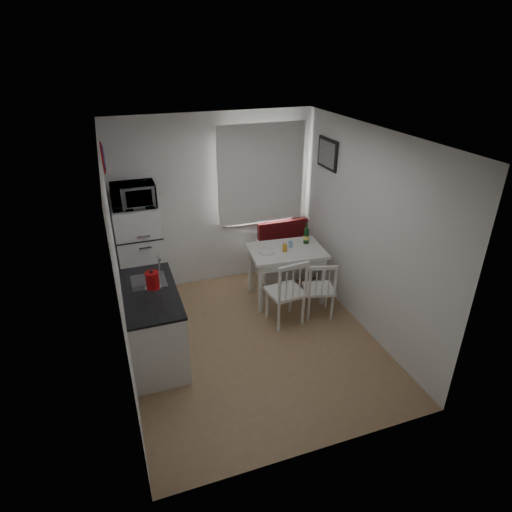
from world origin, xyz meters
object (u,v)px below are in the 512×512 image
(dining_table, at_px, (286,255))
(microwave, at_px, (133,195))
(chair_left, at_px, (289,287))
(chair_right, at_px, (322,285))
(fridge, at_px, (141,256))
(kettle, at_px, (152,280))
(kitchen_counter, at_px, (154,323))
(wine_bottle, at_px, (306,233))
(bench, at_px, (295,256))

(dining_table, height_order, microwave, microwave)
(dining_table, height_order, chair_left, chair_left)
(chair_right, xyz_separation_m, fridge, (-2.23, 1.20, 0.23))
(chair_right, bearing_deg, fridge, 165.34)
(kettle, bearing_deg, kitchen_counter, -158.64)
(wine_bottle, bearing_deg, fridge, 169.15)
(kitchen_counter, relative_size, bench, 1.07)
(kitchen_counter, distance_m, bench, 2.80)
(fridge, xyz_separation_m, microwave, (0.00, -0.05, 0.91))
(bench, xyz_separation_m, dining_table, (-0.45, -0.65, 0.41))
(dining_table, bearing_deg, fridge, 169.65)
(chair_left, xyz_separation_m, fridge, (-1.73, 1.22, 0.16))
(kitchen_counter, xyz_separation_m, kettle, (0.05, 0.02, 0.57))
(chair_left, relative_size, microwave, 0.92)
(fridge, relative_size, wine_bottle, 4.72)
(microwave, relative_size, kettle, 2.28)
(kitchen_counter, distance_m, dining_table, 2.13)
(kitchen_counter, bearing_deg, microwave, 89.06)
(microwave, bearing_deg, kettle, -88.54)
(microwave, bearing_deg, chair_left, -33.99)
(chair_left, distance_m, chair_right, 0.51)
(chair_left, relative_size, wine_bottle, 1.62)
(kitchen_counter, height_order, chair_right, kitchen_counter)
(chair_left, relative_size, kettle, 2.10)
(chair_right, height_order, kettle, kettle)
(kettle, bearing_deg, chair_right, 0.55)
(dining_table, height_order, fridge, fridge)
(chair_left, bearing_deg, dining_table, 63.76)
(chair_left, height_order, chair_right, chair_left)
(chair_left, xyz_separation_m, microwave, (-1.73, 1.17, 1.07))
(bench, distance_m, chair_left, 1.53)
(bench, height_order, wine_bottle, wine_bottle)
(bench, relative_size, chair_right, 2.58)
(bench, bearing_deg, microwave, -176.26)
(chair_left, bearing_deg, chair_right, -4.40)
(bench, distance_m, dining_table, 0.89)
(bench, xyz_separation_m, chair_left, (-0.70, -1.32, 0.30))
(fridge, distance_m, microwave, 0.91)
(chair_right, relative_size, fridge, 0.32)
(bench, bearing_deg, chair_right, -98.55)
(kitchen_counter, xyz_separation_m, microwave, (0.02, 1.19, 1.21))
(chair_right, distance_m, microwave, 2.76)
(dining_table, distance_m, kettle, 2.09)
(kitchen_counter, height_order, bench, kitchen_counter)
(microwave, bearing_deg, wine_bottle, -9.66)
(chair_right, height_order, wine_bottle, wine_bottle)
(kitchen_counter, relative_size, chair_left, 2.55)
(microwave, height_order, wine_bottle, microwave)
(kitchen_counter, bearing_deg, fridge, 89.10)
(kitchen_counter, distance_m, microwave, 1.70)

